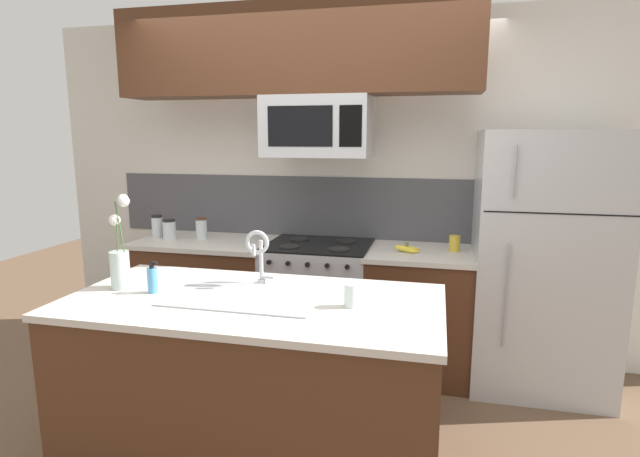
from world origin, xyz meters
TOP-DOWN VIEW (x-y plane):
  - ground_plane at (0.00, 0.00)m, footprint 10.00×10.00m
  - rear_partition at (0.30, 1.28)m, footprint 5.20×0.10m
  - splash_band at (0.00, 1.22)m, footprint 3.56×0.01m
  - back_counter_left at (-0.90, 0.90)m, footprint 1.07×0.65m
  - back_counter_right at (0.74, 0.90)m, footprint 0.75×0.65m
  - stove_range at (0.00, 0.90)m, footprint 0.76×0.64m
  - microwave at (0.00, 0.88)m, footprint 0.74×0.40m
  - upper_cabinet_band at (-0.16, 0.85)m, footprint 2.52×0.34m
  - refrigerator at (1.54, 0.92)m, footprint 0.89×0.74m
  - storage_jar_tall at (-1.32, 0.91)m, footprint 0.08×0.08m
  - storage_jar_medium at (-1.19, 0.86)m, footprint 0.10×0.10m
  - storage_jar_short at (-0.95, 0.94)m, footprint 0.09×0.09m
  - banana_bunch at (0.65, 0.84)m, footprint 0.19×0.11m
  - coffee_tin at (0.97, 0.95)m, footprint 0.08×0.08m
  - island_counter at (-0.04, -0.35)m, footprint 1.87×0.93m
  - kitchen_sink at (-0.08, -0.35)m, footprint 0.76×0.44m
  - sink_faucet at (-0.08, -0.13)m, footprint 0.14×0.14m
  - dish_soap_bottle at (-0.57, -0.38)m, footprint 0.06×0.05m
  - drinking_glass at (0.46, -0.36)m, footprint 0.07×0.07m
  - flower_vase at (-0.78, -0.35)m, footprint 0.13×0.15m

SIDE VIEW (x-z plane):
  - ground_plane at x=0.00m, z-range 0.00..0.00m
  - island_counter at x=-0.04m, z-range 0.00..0.91m
  - back_counter_left at x=-0.90m, z-range 0.00..0.91m
  - back_counter_right at x=0.74m, z-range 0.00..0.91m
  - stove_range at x=0.00m, z-range 0.00..0.93m
  - kitchen_sink at x=-0.08m, z-range 0.76..0.92m
  - refrigerator at x=1.54m, z-range 0.00..1.74m
  - banana_bunch at x=0.65m, z-range 0.89..0.97m
  - coffee_tin at x=0.97m, z-range 0.91..1.02m
  - drinking_glass at x=0.46m, z-range 0.91..1.02m
  - dish_soap_bottle at x=-0.57m, z-range 0.90..1.06m
  - storage_jar_medium at x=-1.19m, z-range 0.91..1.07m
  - storage_jar_short at x=-0.95m, z-range 0.91..1.08m
  - storage_jar_tall at x=-1.32m, z-range 0.91..1.09m
  - flower_vase at x=-0.78m, z-range 0.81..1.31m
  - sink_faucet at x=-0.08m, z-range 0.95..1.26m
  - splash_band at x=0.00m, z-range 0.91..1.39m
  - rear_partition at x=0.30m, z-range 0.00..2.60m
  - microwave at x=0.00m, z-range 1.56..1.98m
  - upper_cabinet_band at x=-0.16m, z-range 1.98..2.58m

